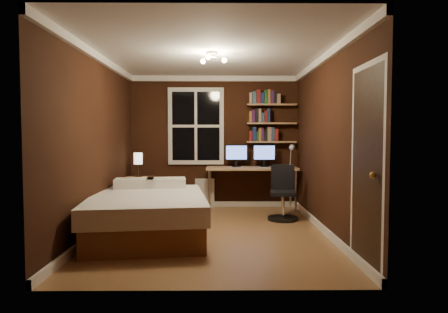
{
  "coord_description": "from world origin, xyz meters",
  "views": [
    {
      "loc": [
        0.12,
        -5.56,
        1.37
      ],
      "look_at": [
        0.17,
        0.45,
        1.05
      ],
      "focal_mm": 32.0,
      "sensor_mm": 36.0,
      "label": 1
    }
  ],
  "objects_px": {
    "bed": "(148,214)",
    "office_chair": "(283,200)",
    "radiator": "(205,193)",
    "monitor_right": "(264,156)",
    "monitor_left": "(236,156)",
    "nightstand": "(139,195)",
    "desk": "(252,170)",
    "bedside_lamp": "(138,165)",
    "desk_lamp": "(291,155)"
  },
  "relations": [
    {
      "from": "monitor_left",
      "to": "desk_lamp",
      "type": "bearing_deg",
      "value": -11.05
    },
    {
      "from": "nightstand",
      "to": "desk",
      "type": "height_order",
      "value": "desk"
    },
    {
      "from": "desk_lamp",
      "to": "office_chair",
      "type": "relative_size",
      "value": 0.49
    },
    {
      "from": "desk_lamp",
      "to": "bedside_lamp",
      "type": "bearing_deg",
      "value": -176.49
    },
    {
      "from": "bedside_lamp",
      "to": "office_chair",
      "type": "relative_size",
      "value": 0.49
    },
    {
      "from": "nightstand",
      "to": "monitor_right",
      "type": "xyz_separation_m",
      "value": [
        2.27,
        0.36,
        0.68
      ]
    },
    {
      "from": "bed",
      "to": "office_chair",
      "type": "xyz_separation_m",
      "value": [
        2.01,
        1.04,
        0.02
      ]
    },
    {
      "from": "bedside_lamp",
      "to": "nightstand",
      "type": "bearing_deg",
      "value": 0.0
    },
    {
      "from": "bedside_lamp",
      "to": "radiator",
      "type": "relative_size",
      "value": 0.8
    },
    {
      "from": "desk",
      "to": "monitor_right",
      "type": "height_order",
      "value": "monitor_right"
    },
    {
      "from": "desk",
      "to": "office_chair",
      "type": "bearing_deg",
      "value": -63.57
    },
    {
      "from": "monitor_left",
      "to": "office_chair",
      "type": "xyz_separation_m",
      "value": [
        0.72,
        -0.97,
        -0.67
      ]
    },
    {
      "from": "bedside_lamp",
      "to": "monitor_left",
      "type": "bearing_deg",
      "value": 11.67
    },
    {
      "from": "monitor_right",
      "to": "office_chair",
      "type": "xyz_separation_m",
      "value": [
        0.2,
        -0.97,
        -0.67
      ]
    },
    {
      "from": "nightstand",
      "to": "monitor_left",
      "type": "xyz_separation_m",
      "value": [
        1.75,
        0.36,
        0.68
      ]
    },
    {
      "from": "radiator",
      "to": "desk_lamp",
      "type": "xyz_separation_m",
      "value": [
        1.59,
        -0.34,
        0.74
      ]
    },
    {
      "from": "radiator",
      "to": "desk_lamp",
      "type": "distance_m",
      "value": 1.78
    },
    {
      "from": "radiator",
      "to": "monitor_left",
      "type": "distance_m",
      "value": 0.95
    },
    {
      "from": "nightstand",
      "to": "radiator",
      "type": "height_order",
      "value": "nightstand"
    },
    {
      "from": "nightstand",
      "to": "monitor_left",
      "type": "relative_size",
      "value": 1.46
    },
    {
      "from": "bedside_lamp",
      "to": "radiator",
      "type": "xyz_separation_m",
      "value": [
        1.16,
        0.51,
        -0.57
      ]
    },
    {
      "from": "nightstand",
      "to": "radiator",
      "type": "bearing_deg",
      "value": 21.75
    },
    {
      "from": "monitor_left",
      "to": "monitor_right",
      "type": "height_order",
      "value": "same"
    },
    {
      "from": "nightstand",
      "to": "desk",
      "type": "bearing_deg",
      "value": 5.91
    },
    {
      "from": "radiator",
      "to": "monitor_right",
      "type": "bearing_deg",
      "value": -7.41
    },
    {
      "from": "bed",
      "to": "desk_lamp",
      "type": "xyz_separation_m",
      "value": [
        2.28,
        1.82,
        0.71
      ]
    },
    {
      "from": "bed",
      "to": "office_chair",
      "type": "height_order",
      "value": "office_chair"
    },
    {
      "from": "bed",
      "to": "desk",
      "type": "relative_size",
      "value": 1.36
    },
    {
      "from": "radiator",
      "to": "desk",
      "type": "height_order",
      "value": "desk"
    },
    {
      "from": "nightstand",
      "to": "monitor_right",
      "type": "distance_m",
      "value": 2.4
    },
    {
      "from": "monitor_left",
      "to": "office_chair",
      "type": "bearing_deg",
      "value": -53.5
    },
    {
      "from": "desk_lamp",
      "to": "office_chair",
      "type": "height_order",
      "value": "desk_lamp"
    },
    {
      "from": "radiator",
      "to": "desk",
      "type": "relative_size",
      "value": 0.33
    },
    {
      "from": "nightstand",
      "to": "bedside_lamp",
      "type": "bearing_deg",
      "value": 0.0
    },
    {
      "from": "desk",
      "to": "monitor_right",
      "type": "bearing_deg",
      "value": 19.03
    },
    {
      "from": "bedside_lamp",
      "to": "office_chair",
      "type": "xyz_separation_m",
      "value": [
        2.47,
        -0.61,
        -0.52
      ]
    },
    {
      "from": "desk",
      "to": "desk_lamp",
      "type": "bearing_deg",
      "value": -8.79
    },
    {
      "from": "monitor_right",
      "to": "monitor_left",
      "type": "bearing_deg",
      "value": 180.0
    },
    {
      "from": "monitor_left",
      "to": "radiator",
      "type": "bearing_deg",
      "value": 166.34
    },
    {
      "from": "monitor_right",
      "to": "office_chair",
      "type": "height_order",
      "value": "monitor_right"
    },
    {
      "from": "radiator",
      "to": "desk",
      "type": "distance_m",
      "value": 1.01
    },
    {
      "from": "desk_lamp",
      "to": "office_chair",
      "type": "xyz_separation_m",
      "value": [
        -0.27,
        -0.78,
        -0.68
      ]
    },
    {
      "from": "bedside_lamp",
      "to": "desk",
      "type": "distance_m",
      "value": 2.05
    },
    {
      "from": "monitor_right",
      "to": "bedside_lamp",
      "type": "bearing_deg",
      "value": -170.94
    },
    {
      "from": "bedside_lamp",
      "to": "desk_lamp",
      "type": "bearing_deg",
      "value": 3.51
    },
    {
      "from": "bedside_lamp",
      "to": "monitor_right",
      "type": "height_order",
      "value": "monitor_right"
    },
    {
      "from": "monitor_left",
      "to": "monitor_right",
      "type": "bearing_deg",
      "value": 0.0
    },
    {
      "from": "radiator",
      "to": "bed",
      "type": "bearing_deg",
      "value": -107.77
    },
    {
      "from": "bed",
      "to": "bedside_lamp",
      "type": "height_order",
      "value": "bedside_lamp"
    },
    {
      "from": "bed",
      "to": "radiator",
      "type": "relative_size",
      "value": 4.14
    }
  ]
}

